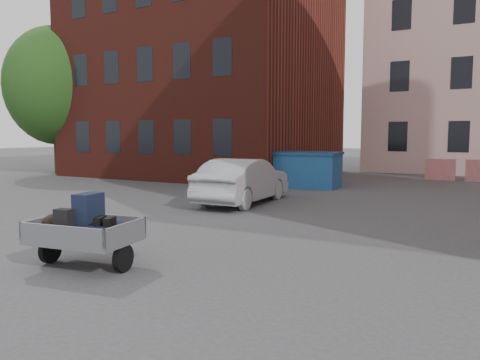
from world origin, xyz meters
The scene contains 7 objects.
ground centered at (0.00, 0.00, 0.00)m, with size 120.00×120.00×0.00m, color #38383A.
building_brick centered at (-9.00, 13.00, 7.00)m, with size 12.00×10.00×14.00m, color #591E16.
far_building centered at (-20.00, 22.00, 4.00)m, with size 6.00×6.00×8.00m, color maroon.
tree centered at (-16.00, 9.00, 5.17)m, with size 5.28×5.28×8.30m.
trailer centered at (-0.88, -3.07, 0.61)m, with size 1.74×1.90×1.20m.
dumpster centered at (-2.29, 9.44, 0.72)m, with size 3.49×1.96×1.42m.
silver_car centered at (-2.01, 4.31, 0.69)m, with size 1.47×4.21×1.39m, color #9C9FA3.
Camera 1 is at (4.90, -8.29, 2.15)m, focal length 35.00 mm.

